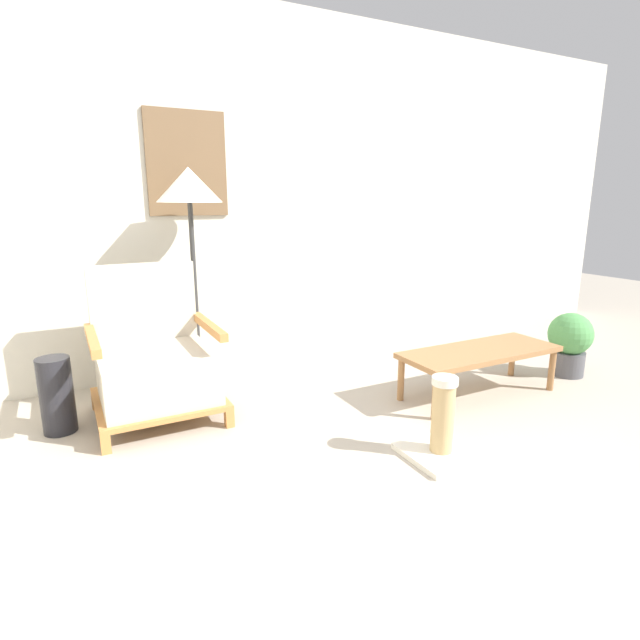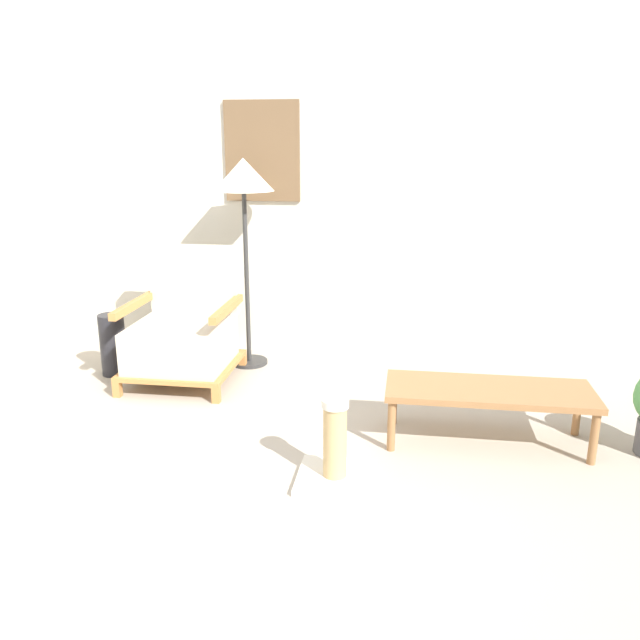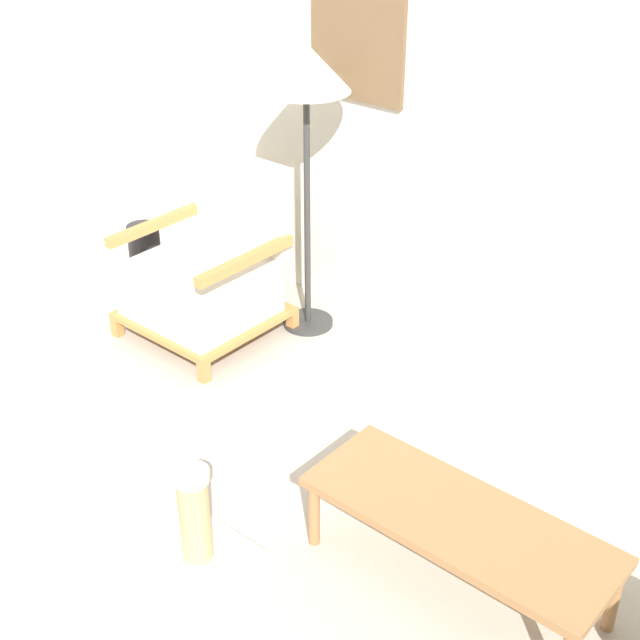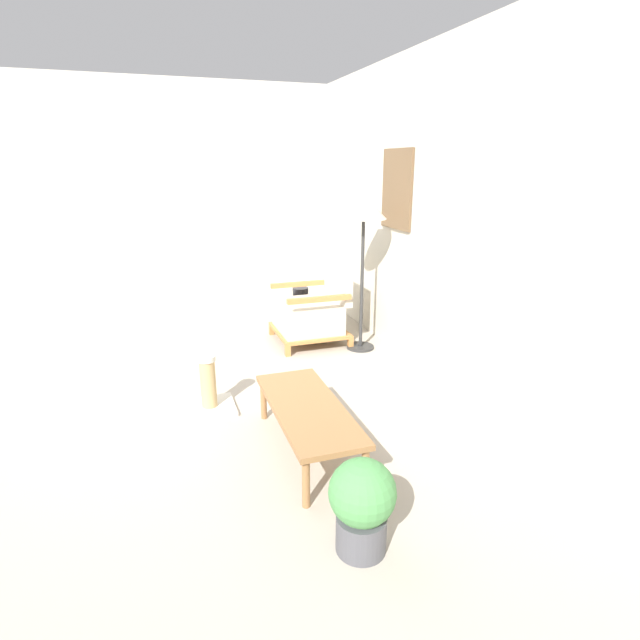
{
  "view_description": "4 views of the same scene",
  "coord_description": "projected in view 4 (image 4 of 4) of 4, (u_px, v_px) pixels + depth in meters",
  "views": [
    {
      "loc": [
        -1.42,
        -1.47,
        1.3
      ],
      "look_at": [
        0.03,
        1.28,
        0.55
      ],
      "focal_mm": 28.0,
      "sensor_mm": 36.0,
      "label": 1
    },
    {
      "loc": [
        0.57,
        -2.41,
        1.61
      ],
      "look_at": [
        0.03,
        1.28,
        0.55
      ],
      "focal_mm": 35.0,
      "sensor_mm": 36.0,
      "label": 2
    },
    {
      "loc": [
        2.17,
        -1.23,
        2.47
      ],
      "look_at": [
        0.03,
        1.28,
        0.55
      ],
      "focal_mm": 50.0,
      "sensor_mm": 36.0,
      "label": 3
    },
    {
      "loc": [
        3.73,
        0.03,
        1.77
      ],
      "look_at": [
        0.03,
        1.28,
        0.55
      ],
      "focal_mm": 28.0,
      "sensor_mm": 36.0,
      "label": 4
    }
  ],
  "objects": [
    {
      "name": "vase",
      "position": [
        301.0,
        307.0,
        5.67
      ],
      "size": [
        0.18,
        0.18,
        0.44
      ],
      "primitive_type": "cylinder",
      "color": "black",
      "rests_on": "ground_plane"
    },
    {
      "name": "ground_plane",
      "position": [
        164.0,
        402.0,
        3.89
      ],
      "size": [
        14.0,
        14.0,
        0.0
      ],
      "primitive_type": "plane",
      "color": "#A89E8E"
    },
    {
      "name": "coffee_table",
      "position": [
        308.0,
        411.0,
        3.14
      ],
      "size": [
        1.12,
        0.42,
        0.32
      ],
      "color": "olive",
      "rests_on": "ground_plane"
    },
    {
      "name": "wall_back",
      "position": [
        430.0,
        217.0,
        4.18
      ],
      "size": [
        8.0,
        0.09,
        2.7
      ],
      "color": "beige",
      "rests_on": "ground_plane"
    },
    {
      "name": "potted_plant",
      "position": [
        362.0,
        503.0,
        2.33
      ],
      "size": [
        0.32,
        0.32,
        0.48
      ],
      "color": "#4C4C51",
      "rests_on": "ground_plane"
    },
    {
      "name": "wall_left",
      "position": [
        189.0,
        201.0,
        5.95
      ],
      "size": [
        0.06,
        8.0,
        2.7
      ],
      "color": "beige",
      "rests_on": "ground_plane"
    },
    {
      "name": "scratching_post",
      "position": [
        209.0,
        392.0,
        3.73
      ],
      "size": [
        0.37,
        0.37,
        0.43
      ],
      "color": "beige",
      "rests_on": "ground_plane"
    },
    {
      "name": "armchair",
      "position": [
        313.0,
        311.0,
        5.13
      ],
      "size": [
        0.72,
        0.7,
        0.91
      ],
      "color": "#B2753D",
      "rests_on": "ground_plane"
    },
    {
      "name": "floor_lamp",
      "position": [
        364.0,
        215.0,
        4.63
      ],
      "size": [
        0.43,
        0.43,
        1.51
      ],
      "color": "#2D2D2D",
      "rests_on": "ground_plane"
    }
  ]
}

